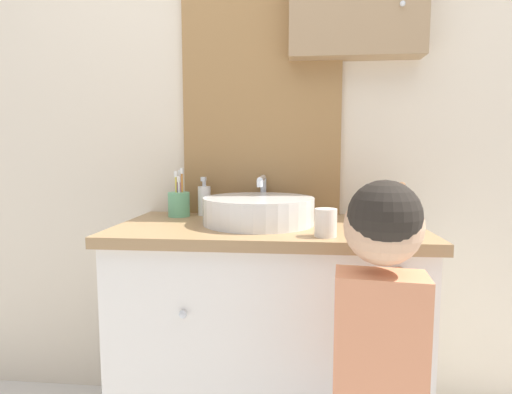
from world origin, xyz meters
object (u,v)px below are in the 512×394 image
toothbrush_holder (179,203)px  child_figure (380,350)px  soap_dispenser (204,200)px  teddy_bear (393,208)px  sink_basin (259,210)px  drinking_cup (326,223)px

toothbrush_holder → child_figure: bearing=-44.6°
soap_dispenser → teddy_bear: size_ratio=0.98×
child_figure → teddy_bear: (0.12, 0.41, 0.27)m
sink_basin → teddy_bear: (0.43, -0.09, 0.02)m
child_figure → soap_dispenser: bearing=129.2°
soap_dispenser → child_figure: (0.55, -0.67, -0.26)m
soap_dispenser → child_figure: 0.90m
sink_basin → teddy_bear: size_ratio=2.79×
sink_basin → soap_dispenser: size_ratio=2.84×
toothbrush_holder → drinking_cup: toothbrush_holder is taller
soap_dispenser → drinking_cup: soap_dispenser is taller
sink_basin → child_figure: child_figure is taller
child_figure → drinking_cup: child_figure is taller
toothbrush_holder → soap_dispenser: size_ratio=1.24×
sink_basin → soap_dispenser: bearing=143.4°
teddy_bear → toothbrush_holder: bearing=163.7°
sink_basin → teddy_bear: bearing=-11.7°
sink_basin → teddy_bear: sink_basin is taller
sink_basin → drinking_cup: bearing=-43.7°
teddy_bear → sink_basin: bearing=168.3°
toothbrush_holder → teddy_bear: toothbrush_holder is taller
child_figure → drinking_cup: size_ratio=11.91×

